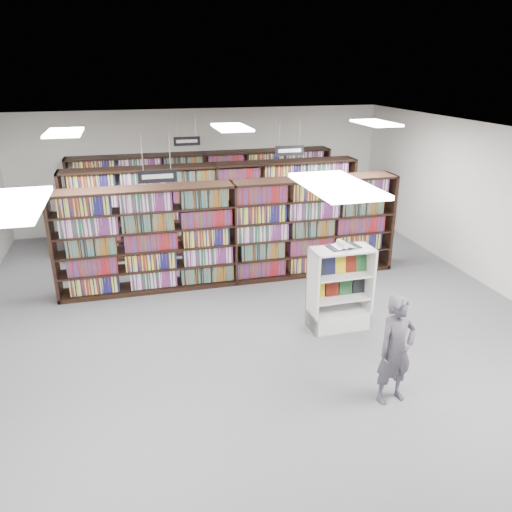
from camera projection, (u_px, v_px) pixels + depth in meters
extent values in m
plane|color=#55555A|center=(258.00, 325.00, 8.76)|extent=(12.00, 12.00, 0.00)
cube|color=silver|center=(259.00, 140.00, 7.61)|extent=(10.00, 12.00, 0.10)
cube|color=silver|center=(202.00, 169.00, 13.60)|extent=(10.00, 0.10, 3.20)
cube|color=black|center=(233.00, 233.00, 10.19)|extent=(7.00, 0.60, 2.10)
cube|color=maroon|center=(233.00, 233.00, 10.19)|extent=(6.88, 0.42, 1.98)
cube|color=black|center=(216.00, 208.00, 12.00)|extent=(7.00, 0.60, 2.10)
cube|color=maroon|center=(216.00, 208.00, 12.00)|extent=(6.88, 0.42, 1.98)
cube|color=black|center=(205.00, 191.00, 13.53)|extent=(7.00, 0.60, 2.10)
cube|color=maroon|center=(205.00, 191.00, 13.53)|extent=(6.88, 0.42, 1.98)
cylinder|color=#B2B2B7|center=(142.00, 153.00, 8.21)|extent=(0.01, 0.01, 0.58)
cylinder|color=#B2B2B7|center=(170.00, 152.00, 8.32)|extent=(0.01, 0.01, 0.58)
cube|color=black|center=(158.00, 176.00, 8.41)|extent=(0.65, 0.02, 0.22)
cube|color=silver|center=(158.00, 176.00, 8.40)|extent=(0.52, 0.00, 0.08)
cylinder|color=#B2B2B7|center=(280.00, 132.00, 10.72)|extent=(0.01, 0.01, 0.58)
cylinder|color=#B2B2B7|center=(300.00, 132.00, 10.83)|extent=(0.01, 0.01, 0.58)
cube|color=black|center=(290.00, 151.00, 10.92)|extent=(0.65, 0.02, 0.22)
cube|color=silver|center=(290.00, 151.00, 10.91)|extent=(0.52, 0.00, 0.08)
cylinder|color=#B2B2B7|center=(177.00, 125.00, 12.06)|extent=(0.01, 0.01, 0.58)
cylinder|color=#B2B2B7|center=(195.00, 124.00, 12.17)|extent=(0.01, 0.01, 0.58)
cube|color=black|center=(187.00, 141.00, 12.26)|extent=(0.65, 0.02, 0.22)
cube|color=silver|center=(187.00, 141.00, 12.25)|extent=(0.52, 0.00, 0.08)
cube|color=white|center=(7.00, 206.00, 4.21)|extent=(0.60, 1.20, 0.04)
cube|color=white|center=(336.00, 186.00, 4.92)|extent=(0.60, 1.20, 0.04)
cube|color=white|center=(64.00, 133.00, 8.73)|extent=(0.60, 1.20, 0.04)
cube|color=white|center=(232.00, 127.00, 9.43)|extent=(0.60, 1.20, 0.04)
cube|color=white|center=(376.00, 123.00, 10.14)|extent=(0.60, 1.20, 0.04)
cube|color=silver|center=(338.00, 318.00, 8.66)|extent=(1.04, 0.53, 0.31)
cube|color=silver|center=(313.00, 292.00, 8.33)|extent=(0.05, 0.52, 1.45)
cube|color=silver|center=(367.00, 285.00, 8.57)|extent=(0.05, 0.52, 1.45)
cube|color=silver|center=(334.00, 283.00, 8.67)|extent=(1.03, 0.04, 1.45)
cube|color=silver|center=(343.00, 249.00, 8.20)|extent=(1.04, 0.53, 0.03)
cube|color=silver|center=(339.00, 297.00, 8.51)|extent=(0.96, 0.49, 0.02)
cube|color=silver|center=(341.00, 275.00, 8.36)|extent=(0.96, 0.49, 0.02)
cube|color=black|center=(318.00, 267.00, 8.25)|extent=(0.21, 0.08, 0.31)
cube|color=#13153A|center=(329.00, 265.00, 8.30)|extent=(0.21, 0.08, 0.31)
cube|color=yellow|center=(340.00, 264.00, 8.35)|extent=(0.21, 0.08, 0.31)
cube|color=maroon|center=(351.00, 263.00, 8.39)|extent=(0.21, 0.08, 0.31)
cube|color=#1D5326|center=(362.00, 262.00, 8.44)|extent=(0.21, 0.08, 0.31)
cube|color=yellow|center=(318.00, 290.00, 8.41)|extent=(0.23, 0.06, 0.29)
cube|color=maroon|center=(332.00, 288.00, 8.47)|extent=(0.23, 0.06, 0.29)
cube|color=#1D5326|center=(346.00, 286.00, 8.53)|extent=(0.23, 0.06, 0.29)
cube|color=black|center=(359.00, 285.00, 8.59)|extent=(0.23, 0.06, 0.29)
cube|color=black|center=(344.00, 247.00, 8.26)|extent=(0.56, 0.37, 0.01)
cube|color=white|center=(336.00, 247.00, 8.22)|extent=(0.27, 0.31, 0.05)
cube|color=white|center=(351.00, 245.00, 8.28)|extent=(0.26, 0.31, 0.06)
cylinder|color=white|center=(343.00, 244.00, 8.23)|extent=(0.13, 0.28, 0.10)
imported|color=#4B454F|center=(396.00, 350.00, 6.55)|extent=(0.62, 0.46, 1.55)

